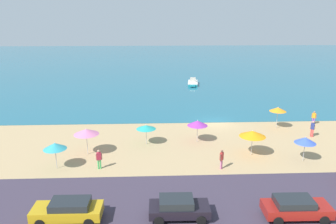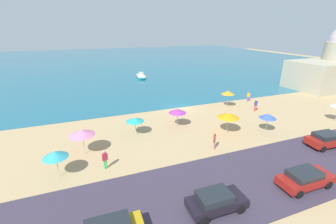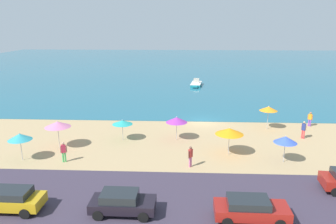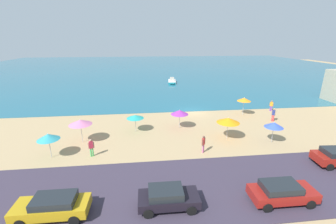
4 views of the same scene
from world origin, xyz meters
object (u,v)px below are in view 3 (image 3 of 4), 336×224
object	(u,v)px
beach_umbrella_1	(229,131)
beach_umbrella_7	(269,109)
beach_umbrella_2	(177,120)
skiff_nearshore	(196,84)
beach_umbrella_6	(20,137)
beach_umbrella_5	(122,122)
parked_car_3	(250,209)
bather_1	(64,151)
parked_car_4	(8,199)
beach_umbrella_0	(58,124)
parked_car_0	(122,202)
bather_2	(304,129)
bather_3	(310,118)
beach_umbrella_4	(285,140)
bather_0	(190,155)

from	to	relation	value
beach_umbrella_1	beach_umbrella_7	world-z (taller)	beach_umbrella_7
beach_umbrella_2	skiff_nearshore	distance (m)	29.70
beach_umbrella_1	beach_umbrella_6	size ratio (longest dim) A/B	1.03
beach_umbrella_5	parked_car_3	distance (m)	16.78
beach_umbrella_1	bather_1	size ratio (longest dim) A/B	1.43
bather_1	parked_car_4	world-z (taller)	bather_1
parked_car_4	beach_umbrella_0	bearing A→B (deg)	94.37
parked_car_0	parked_car_3	distance (m)	7.65
beach_umbrella_5	bather_2	size ratio (longest dim) A/B	1.17
beach_umbrella_5	parked_car_4	bearing A→B (deg)	-110.01
beach_umbrella_6	bather_2	world-z (taller)	beach_umbrella_6
beach_umbrella_2	bather_1	xyz separation A→B (m)	(-9.32, -6.00, -1.07)
beach_umbrella_6	skiff_nearshore	bearing A→B (deg)	65.53
bather_1	parked_car_0	world-z (taller)	bather_1
beach_umbrella_1	beach_umbrella_2	world-z (taller)	beach_umbrella_1
beach_umbrella_0	beach_umbrella_6	world-z (taller)	beach_umbrella_0
bather_3	beach_umbrella_2	bearing A→B (deg)	-161.12
parked_car_3	beach_umbrella_4	bearing A→B (deg)	62.87
bather_0	skiff_nearshore	world-z (taller)	bather_0
beach_umbrella_4	bather_3	xyz separation A→B (m)	(5.87, 10.26, -1.06)
beach_umbrella_6	parked_car_0	distance (m)	12.75
beach_umbrella_7	skiff_nearshore	bearing A→B (deg)	105.07
beach_umbrella_2	beach_umbrella_7	size ratio (longest dim) A/B	0.91
parked_car_3	skiff_nearshore	world-z (taller)	parked_car_3
beach_umbrella_6	bather_2	bearing A→B (deg)	14.50
beach_umbrella_4	beach_umbrella_5	distance (m)	15.21
beach_umbrella_0	beach_umbrella_1	distance (m)	15.67
beach_umbrella_4	bather_0	xyz separation A→B (m)	(-7.86, -1.34, -1.01)
beach_umbrella_2	bather_3	distance (m)	15.89
beach_umbrella_7	bather_0	bearing A→B (deg)	-130.01
beach_umbrella_6	bather_2	size ratio (longest dim) A/B	1.35
bather_2	parked_car_3	world-z (taller)	bather_2
beach_umbrella_2	parked_car_0	xyz separation A→B (m)	(-3.00, -13.54, -1.26)
parked_car_4	skiff_nearshore	distance (m)	45.00
beach_umbrella_2	beach_umbrella_4	distance (m)	10.47
beach_umbrella_5	beach_umbrella_7	bearing A→B (deg)	15.74
beach_umbrella_5	parked_car_3	world-z (taller)	beach_umbrella_5
beach_umbrella_1	parked_car_3	bearing A→B (deg)	-90.38
bather_3	parked_car_4	bearing A→B (deg)	-143.37
beach_umbrella_0	beach_umbrella_4	distance (m)	20.21
parked_car_0	skiff_nearshore	bearing A→B (deg)	82.02
beach_umbrella_4	parked_car_0	bearing A→B (deg)	-145.28
bather_3	parked_car_4	size ratio (longest dim) A/B	0.38
bather_2	parked_car_3	bearing A→B (deg)	-118.88
beach_umbrella_0	beach_umbrella_1	xyz separation A→B (m)	(15.64, -0.94, -0.11)
beach_umbrella_2	bather_1	distance (m)	11.13
bather_1	bather_3	size ratio (longest dim) A/B	1.06
parked_car_0	parked_car_4	distance (m)	7.11
beach_umbrella_4	skiff_nearshore	distance (m)	35.20
bather_3	parked_car_0	world-z (taller)	bather_3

